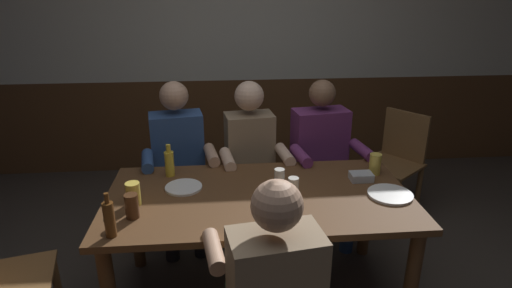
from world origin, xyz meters
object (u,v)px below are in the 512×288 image
(plate_0, at_px, (184,187))
(bottle_0, at_px, (169,163))
(table_candle, at_px, (292,203))
(pint_glass_1, at_px, (293,188))
(plate_1, at_px, (390,194))
(person_0, at_px, (179,158))
(condiment_caddy, at_px, (361,177))
(chair_empty_near_right, at_px, (396,160))
(pint_glass_3, at_px, (133,194))
(dining_table, at_px, (259,209))
(person_2, at_px, (323,155))
(pint_glass_2, at_px, (375,164))
(person_1, at_px, (252,157))
(person_3, at_px, (271,282))
(pint_glass_0, at_px, (279,180))
(bottle_1, at_px, (109,219))
(pint_glass_4, at_px, (132,206))

(plate_0, xyz_separation_m, bottle_0, (-0.10, 0.19, 0.08))
(table_candle, bearing_deg, pint_glass_1, 78.63)
(plate_1, bearing_deg, person_0, 149.26)
(condiment_caddy, height_order, bottle_0, bottle_0)
(chair_empty_near_right, xyz_separation_m, pint_glass_3, (-2.00, -1.07, 0.32))
(dining_table, xyz_separation_m, person_2, (0.55, 0.69, 0.05))
(plate_1, bearing_deg, pint_glass_2, 87.67)
(chair_empty_near_right, distance_m, plate_1, 1.23)
(table_candle, height_order, condiment_caddy, table_candle)
(person_1, relative_size, person_3, 1.05)
(person_3, bearing_deg, person_2, 59.42)
(person_0, height_order, bottle_0, person_0)
(table_candle, height_order, plate_1, table_candle)
(pint_glass_2, distance_m, pint_glass_3, 1.52)
(person_3, xyz_separation_m, plate_1, (0.78, 0.62, 0.07))
(dining_table, distance_m, person_3, 0.70)
(pint_glass_0, height_order, pint_glass_3, pint_glass_0)
(condiment_caddy, bearing_deg, chair_empty_near_right, 54.74)
(condiment_caddy, xyz_separation_m, bottle_1, (-1.43, -0.51, 0.07))
(bottle_0, bearing_deg, pint_glass_0, -22.41)
(person_3, xyz_separation_m, pint_glass_0, (0.14, 0.74, 0.14))
(plate_1, bearing_deg, chair_empty_near_right, 64.90)
(condiment_caddy, xyz_separation_m, bottle_0, (-1.22, 0.18, 0.06))
(table_candle, distance_m, pint_glass_2, 0.75)
(chair_empty_near_right, bearing_deg, dining_table, 90.00)
(chair_empty_near_right, xyz_separation_m, pint_glass_4, (-1.98, -1.21, 0.32))
(person_3, xyz_separation_m, plate_0, (-0.44, 0.82, 0.07))
(pint_glass_3, bearing_deg, pint_glass_2, 10.76)
(chair_empty_near_right, xyz_separation_m, bottle_0, (-1.83, -0.69, 0.34))
(plate_1, distance_m, bottle_0, 1.38)
(person_1, distance_m, bottle_1, 1.32)
(condiment_caddy, bearing_deg, pint_glass_2, 36.89)
(dining_table, height_order, person_3, person_3)
(pint_glass_2, bearing_deg, pint_glass_0, -163.78)
(pint_glass_1, xyz_separation_m, pint_glass_3, (-0.91, 0.00, 0.00))
(person_1, xyz_separation_m, pint_glass_2, (0.77, -0.46, 0.12))
(person_1, distance_m, pint_glass_2, 0.91)
(person_0, relative_size, pint_glass_1, 9.66)
(person_1, bearing_deg, dining_table, 81.75)
(person_1, distance_m, plate_1, 1.08)
(pint_glass_4, bearing_deg, dining_table, 15.91)
(person_3, height_order, pint_glass_0, person_3)
(person_2, xyz_separation_m, table_candle, (-0.38, -0.88, 0.09))
(person_3, relative_size, pint_glass_2, 8.62)
(plate_0, distance_m, pint_glass_2, 1.24)
(person_2, bearing_deg, pint_glass_1, 56.13)
(chair_empty_near_right, distance_m, pint_glass_1, 1.56)
(dining_table, xyz_separation_m, table_candle, (0.17, -0.19, 0.14))
(plate_1, xyz_separation_m, bottle_1, (-1.54, -0.29, 0.09))
(pint_glass_0, bearing_deg, plate_1, -10.04)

